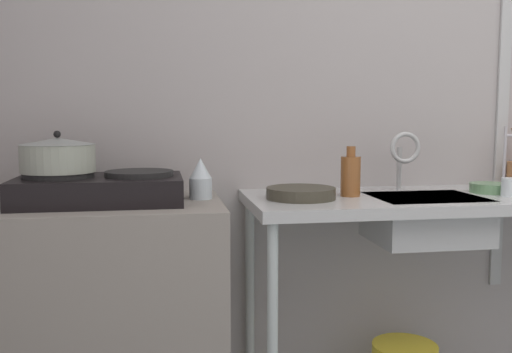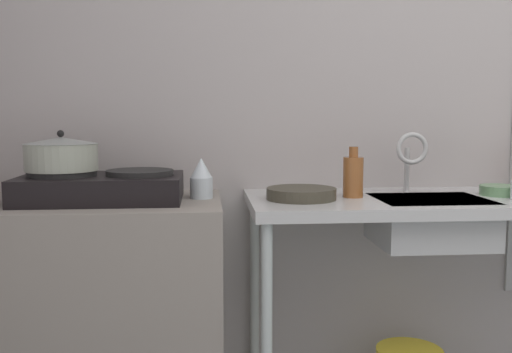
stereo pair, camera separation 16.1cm
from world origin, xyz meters
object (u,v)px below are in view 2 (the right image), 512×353
at_px(sink_basin, 430,221).
at_px(faucet, 411,153).
at_px(small_bowl_on_drainboard, 500,190).
at_px(percolator, 201,179).
at_px(bottle_by_sink, 353,176).
at_px(stove, 102,187).
at_px(frying_pan, 301,194).
at_px(pot_on_left_burner, 61,154).

xyz_separation_m(sink_basin, faucet, (-0.02, 0.15, 0.24)).
distance_m(sink_basin, small_bowl_on_drainboard, 0.31).
xyz_separation_m(percolator, sink_basin, (0.82, -0.08, -0.15)).
bearing_deg(sink_basin, bottle_by_sink, 167.92).
distance_m(stove, bottle_by_sink, 0.89).
xyz_separation_m(percolator, frying_pan, (0.35, -0.06, -0.05)).
height_order(pot_on_left_burner, percolator, pot_on_left_burner).
distance_m(pot_on_left_burner, small_bowl_on_drainboard, 1.59).
distance_m(faucet, bottle_by_sink, 0.27).
height_order(stove, sink_basin, stove).
bearing_deg(bottle_by_sink, pot_on_left_burner, -179.18).
bearing_deg(frying_pan, stove, 178.35).
height_order(faucet, small_bowl_on_drainboard, faucet).
relative_size(stove, faucet, 2.36).
height_order(percolator, frying_pan, percolator).
relative_size(stove, small_bowl_on_drainboard, 3.70).
bearing_deg(stove, sink_basin, -2.13).
relative_size(sink_basin, frying_pan, 1.59).
relative_size(faucet, frying_pan, 0.94).
distance_m(sink_basin, bottle_by_sink, 0.32).
bearing_deg(sink_basin, faucet, 98.72).
xyz_separation_m(percolator, faucet, (0.79, 0.07, 0.08)).
distance_m(faucet, frying_pan, 0.48).
bearing_deg(frying_pan, small_bowl_on_drainboard, 3.00).
relative_size(pot_on_left_burner, frying_pan, 1.00).
xyz_separation_m(sink_basin, bottle_by_sink, (-0.27, 0.06, 0.16)).
height_order(sink_basin, small_bowl_on_drainboard, small_bowl_on_drainboard).
distance_m(stove, frying_pan, 0.70).
height_order(sink_basin, faucet, faucet).
bearing_deg(sink_basin, pot_on_left_burner, 178.09).
xyz_separation_m(pot_on_left_burner, faucet, (1.27, 0.11, -0.01)).
bearing_deg(stove, frying_pan, -1.65).
bearing_deg(bottle_by_sink, faucet, 20.57).
relative_size(stove, pot_on_left_burner, 2.22).
xyz_separation_m(pot_on_left_burner, frying_pan, (0.83, -0.02, -0.14)).
distance_m(stove, percolator, 0.35).
xyz_separation_m(stove, pot_on_left_burner, (-0.13, -0.00, 0.11)).
relative_size(percolator, sink_basin, 0.37).
bearing_deg(sink_basin, percolator, 174.31).
bearing_deg(small_bowl_on_drainboard, frying_pan, -177.00).
distance_m(stove, small_bowl_on_drainboard, 1.45).
bearing_deg(pot_on_left_burner, stove, 0.00).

